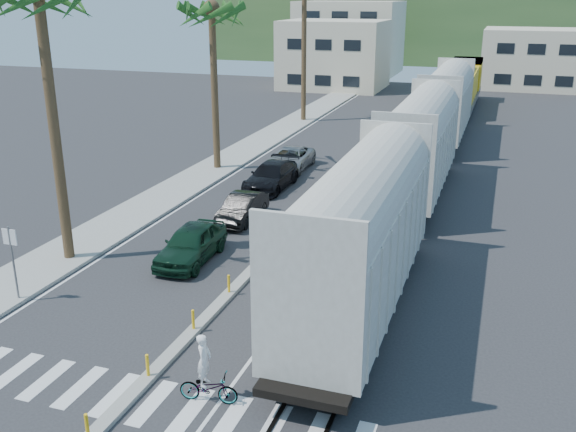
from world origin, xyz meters
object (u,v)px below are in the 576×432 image
Objects in this scene: car_lead at (191,244)px; street_sign at (12,253)px; car_second at (242,208)px; cyclist at (208,381)px.

street_sign is at bearing -130.65° from car_lead.
cyclist reaches higher than car_second.
street_sign is at bearing -112.43° from car_second.
car_second is 1.97× the size of cyclist.
street_sign is 0.72× the size of car_second.
cyclist is at bearing -63.18° from car_lead.
car_lead is 5.51m from car_second.
street_sign is 7.22m from car_lead.
street_sign is 0.63× the size of car_lead.
car_lead is 2.24× the size of cyclist.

